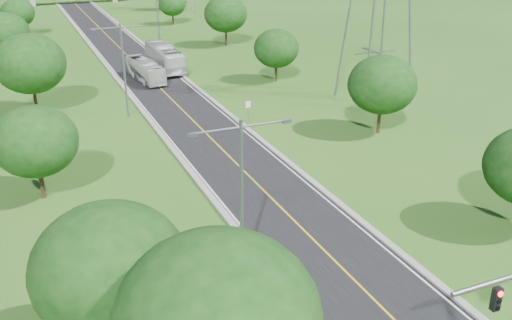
{
  "coord_description": "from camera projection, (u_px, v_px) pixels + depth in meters",
  "views": [
    {
      "loc": [
        -16.56,
        -14.52,
        19.78
      ],
      "look_at": [
        -0.87,
        21.85,
        3.0
      ],
      "focal_mm": 40.0,
      "sensor_mm": 36.0,
      "label": 1
    }
  ],
  "objects": [
    {
      "name": "tree_ld",
      "position": [
        5.0,
        33.0,
        80.47
      ],
      "size": [
        6.72,
        6.72,
        7.82
      ],
      "color": "black",
      "rests_on": "ground"
    },
    {
      "name": "tree_le",
      "position": [
        18.0,
        13.0,
        101.91
      ],
      "size": [
        5.88,
        5.88,
        6.84
      ],
      "color": "black",
      "rests_on": "ground"
    },
    {
      "name": "curb_left",
      "position": [
        110.0,
        70.0,
        80.24
      ],
      "size": [
        0.5,
        150.0,
        0.22
      ],
      "primitive_type": "cube",
      "color": "gray",
      "rests_on": "ground"
    },
    {
      "name": "bus_inbound",
      "position": [
        145.0,
        70.0,
        75.03
      ],
      "size": [
        3.31,
        9.97,
        2.73
      ],
      "primitive_type": "imported",
      "rotation": [
        0.0,
        0.0,
        0.11
      ],
      "color": "silver",
      "rests_on": "road"
    },
    {
      "name": "streetlight_near_left",
      "position": [
        241.0,
        189.0,
        31.68
      ],
      "size": [
        5.9,
        0.25,
        10.0
      ],
      "color": "slate",
      "rests_on": "ground"
    },
    {
      "name": "tree_rd",
      "position": [
        226.0,
        14.0,
        94.44
      ],
      "size": [
        7.14,
        7.14,
        8.3
      ],
      "color": "black",
      "rests_on": "ground"
    },
    {
      "name": "tree_rb",
      "position": [
        382.0,
        85.0,
        55.3
      ],
      "size": [
        6.72,
        6.72,
        7.82
      ],
      "color": "black",
      "rests_on": "ground"
    },
    {
      "name": "streetlight_mid_left",
      "position": [
        123.0,
        62.0,
        59.58
      ],
      "size": [
        5.9,
        0.25,
        10.0
      ],
      "color": "slate",
      "rests_on": "ground"
    },
    {
      "name": "tree_la",
      "position": [
        110.0,
        269.0,
        25.64
      ],
      "size": [
        7.14,
        7.14,
        8.3
      ],
      "color": "black",
      "rests_on": "ground"
    },
    {
      "name": "ground",
      "position": [
        150.0,
        78.0,
        76.76
      ],
      "size": [
        260.0,
        260.0,
        0.0
      ],
      "primitive_type": "plane",
      "color": "#295818",
      "rests_on": "ground"
    },
    {
      "name": "streetlight_far_right",
      "position": [
        157.0,
        12.0,
        91.85
      ],
      "size": [
        5.9,
        0.25,
        10.0
      ],
      "color": "slate",
      "rests_on": "ground"
    },
    {
      "name": "tree_re",
      "position": [
        172.0,
        4.0,
        114.3
      ],
      "size": [
        5.46,
        5.46,
        6.35
      ],
      "color": "black",
      "rests_on": "ground"
    },
    {
      "name": "curb_right",
      "position": [
        169.0,
        65.0,
        83.34
      ],
      "size": [
        0.5,
        150.0,
        0.22
      ],
      "primitive_type": "cube",
      "color": "gray",
      "rests_on": "ground"
    },
    {
      "name": "tree_lc",
      "position": [
        30.0,
        64.0,
        60.66
      ],
      "size": [
        7.56,
        7.56,
        8.79
      ],
      "color": "black",
      "rests_on": "ground"
    },
    {
      "name": "bus_outbound",
      "position": [
        165.0,
        57.0,
        80.45
      ],
      "size": [
        2.83,
        12.11,
        3.37
      ],
      "primitive_type": "imported",
      "rotation": [
        0.0,
        0.0,
        3.14
      ],
      "color": "silver",
      "rests_on": "road"
    },
    {
      "name": "tree_lb",
      "position": [
        35.0,
        141.0,
        42.06
      ],
      "size": [
        6.3,
        6.3,
        7.33
      ],
      "color": "black",
      "rests_on": "ground"
    },
    {
      "name": "tree_lf",
      "position": [
        218.0,
        320.0,
        21.42
      ],
      "size": [
        7.98,
        7.98,
        9.28
      ],
      "color": "black",
      "rests_on": "ground"
    },
    {
      "name": "tree_rc",
      "position": [
        276.0,
        48.0,
        73.78
      ],
      "size": [
        5.88,
        5.88,
        6.84
      ],
      "color": "black",
      "rests_on": "ground"
    },
    {
      "name": "road",
      "position": [
        140.0,
        68.0,
        81.83
      ],
      "size": [
        8.0,
        150.0,
        0.06
      ],
      "primitive_type": "cube",
      "color": "black",
      "rests_on": "ground"
    },
    {
      "name": "speed_limit_sign",
      "position": [
        248.0,
        108.0,
        59.42
      ],
      "size": [
        0.55,
        0.09,
        2.4
      ],
      "color": "slate",
      "rests_on": "ground"
    }
  ]
}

